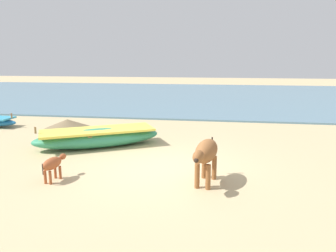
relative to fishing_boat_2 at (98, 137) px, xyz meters
name	(u,v)px	position (x,y,z in m)	size (l,w,h in m)	color
ground	(162,169)	(2.39, -1.81, -0.31)	(80.00, 80.00, 0.00)	tan
sea_water	(200,95)	(2.39, 14.82, -0.27)	(60.00, 20.00, 0.08)	slate
fishing_boat_2	(98,137)	(0.00, 0.00, 0.00)	(4.06, 2.98, 0.78)	#338C66
cow_adult_brown	(206,153)	(3.54, -2.68, 0.41)	(0.65, 1.55, 1.01)	brown
calf_near_rust	(53,164)	(0.06, -3.00, 0.09)	(0.34, 0.86, 0.56)	#9E4C28
debris_pile_0	(67,124)	(-2.24, 2.48, -0.13)	(1.85, 1.85, 0.37)	#7A6647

